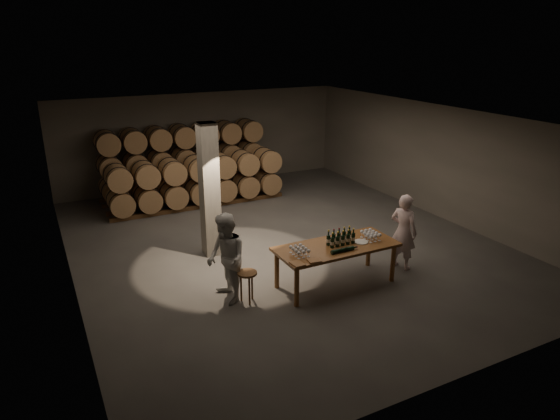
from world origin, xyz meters
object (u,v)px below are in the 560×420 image
person_woman (226,259)px  stool (247,278)px  bottle_cluster (341,239)px  tasting_table (336,250)px  plate (361,242)px  notebook_near (314,261)px  person_man (403,232)px

person_woman → stool: bearing=54.6°
bottle_cluster → stool: 2.14m
tasting_table → plate: bearing=-9.5°
notebook_near → stool: (-1.16, 0.62, -0.38)m
person_woman → notebook_near: bearing=60.5°
plate → person_woman: person_woman is taller
person_man → person_woman: (-4.09, 0.40, 0.04)m
plate → notebook_near: bearing=-165.3°
plate → stool: bearing=174.1°
notebook_near → person_woman: 1.73m
bottle_cluster → person_man: 1.68m
stool → plate: bearing=-5.9°
tasting_table → bottle_cluster: size_ratio=4.30×
notebook_near → person_man: (2.60, 0.46, -0.04)m
tasting_table → notebook_near: notebook_near is taller
bottle_cluster → person_woman: bearing=170.9°
bottle_cluster → person_woman: (-2.41, 0.39, -0.11)m
notebook_near → stool: bearing=160.9°
notebook_near → stool: notebook_near is taller
tasting_table → plate: 0.57m
notebook_near → person_man: size_ratio=0.14×
stool → person_man: (3.76, -0.16, 0.34)m
bottle_cluster → plate: bottle_cluster is taller
stool → person_woman: size_ratio=0.36×
bottle_cluster → person_man: person_man is taller
tasting_table → stool: bearing=175.2°
tasting_table → person_man: size_ratio=1.48×
stool → person_woman: 0.56m
notebook_near → plate: bearing=23.6°
tasting_table → plate: (0.56, -0.09, 0.11)m
tasting_table → person_woman: size_ratio=1.42×
notebook_near → person_woman: size_ratio=0.14×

